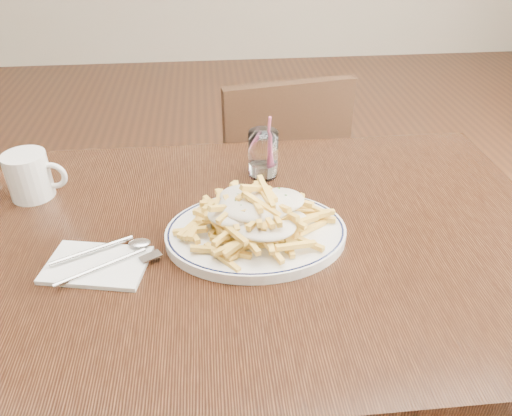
{
  "coord_description": "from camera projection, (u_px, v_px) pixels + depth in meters",
  "views": [
    {
      "loc": [
        -0.08,
        -0.77,
        1.33
      ],
      "look_at": [
        -0.0,
        -0.01,
        0.82
      ],
      "focal_mm": 35.0,
      "sensor_mm": 36.0,
      "label": 1
    }
  ],
  "objects": [
    {
      "name": "table",
      "position": [
        257.0,
        266.0,
        1.01
      ],
      "size": [
        1.2,
        0.8,
        0.75
      ],
      "color": "black",
      "rests_on": "ground"
    },
    {
      "name": "chair_far",
      "position": [
        277.0,
        179.0,
        1.68
      ],
      "size": [
        0.45,
        0.45,
        0.85
      ],
      "color": "black",
      "rests_on": "ground"
    },
    {
      "name": "fries_plate",
      "position": [
        256.0,
        233.0,
        0.95
      ],
      "size": [
        0.42,
        0.39,
        0.02
      ],
      "color": "white",
      "rests_on": "table"
    },
    {
      "name": "loaded_fries",
      "position": [
        256.0,
        211.0,
        0.92
      ],
      "size": [
        0.31,
        0.27,
        0.08
      ],
      "color": "#ECBD48",
      "rests_on": "fries_plate"
    },
    {
      "name": "napkin",
      "position": [
        97.0,
        265.0,
        0.89
      ],
      "size": [
        0.2,
        0.15,
        0.01
      ],
      "primitive_type": "cube",
      "rotation": [
        0.0,
        0.0,
        -0.21
      ],
      "color": "white",
      "rests_on": "table"
    },
    {
      "name": "cutlery",
      "position": [
        97.0,
        259.0,
        0.89
      ],
      "size": [
        0.2,
        0.16,
        0.01
      ],
      "color": "silver",
      "rests_on": "napkin"
    },
    {
      "name": "water_glass",
      "position": [
        263.0,
        157.0,
        1.13
      ],
      "size": [
        0.07,
        0.07,
        0.15
      ],
      "color": "white",
      "rests_on": "table"
    },
    {
      "name": "coffee_mug",
      "position": [
        30.0,
        176.0,
        1.06
      ],
      "size": [
        0.13,
        0.09,
        0.1
      ],
      "color": "white",
      "rests_on": "table"
    }
  ]
}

